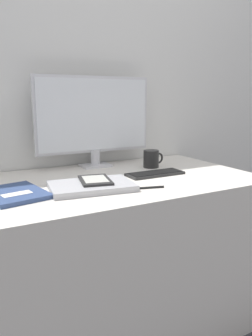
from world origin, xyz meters
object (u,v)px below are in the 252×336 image
at_px(pen, 146,188).
at_px(notebook, 15,193).
at_px(monitor, 94,118).
at_px(ereader, 95,180).
at_px(keyboard, 155,174).
at_px(coffee_mug, 151,159).
at_px(laptop, 92,186).

bearing_deg(pen, notebook, 162.32).
height_order(monitor, ereader, monitor).
xyz_separation_m(keyboard, coffee_mug, (0.08, 0.16, 0.04)).
distance_m(ereader, coffee_mug, 0.47).
relative_size(keyboard, pen, 1.91).
bearing_deg(coffee_mug, keyboard, -116.78).
bearing_deg(keyboard, laptop, -166.66).
relative_size(ereader, notebook, 0.67).
relative_size(keyboard, laptop, 0.78).
xyz_separation_m(laptop, notebook, (-0.29, 0.05, -0.00)).
bearing_deg(keyboard, notebook, -177.12).
xyz_separation_m(monitor, coffee_mug, (0.25, -0.16, -0.21)).
bearing_deg(pen, ereader, 144.50).
bearing_deg(ereader, pen, -35.50).
xyz_separation_m(ereader, coffee_mug, (0.41, 0.22, 0.02)).
bearing_deg(ereader, coffee_mug, 28.24).
distance_m(keyboard, laptop, 0.37).
bearing_deg(keyboard, coffee_mug, 63.22).
bearing_deg(coffee_mug, pen, -125.29).
distance_m(ereader, pen, 0.21).
xyz_separation_m(keyboard, ereader, (-0.33, -0.06, 0.02)).
distance_m(keyboard, pen, 0.25).
height_order(notebook, pen, notebook).
bearing_deg(pen, monitor, 90.88).
bearing_deg(coffee_mug, ereader, -151.76).
bearing_deg(coffee_mug, notebook, -165.26).
bearing_deg(ereader, keyboard, 10.88).
distance_m(monitor, notebook, 0.64).
bearing_deg(coffee_mug, laptop, -151.00).
height_order(ereader, notebook, ereader).
bearing_deg(pen, coffee_mug, 54.71).
height_order(monitor, pen, monitor).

